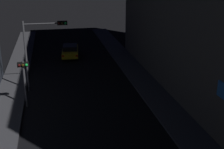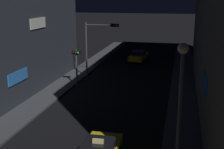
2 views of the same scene
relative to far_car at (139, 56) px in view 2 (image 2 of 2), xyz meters
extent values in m
cube|color=#424247|center=(-5.58, -11.54, -0.66)|extent=(2.33, 53.42, 0.15)
cube|color=#424247|center=(5.87, -11.54, -0.66)|extent=(2.33, 53.42, 0.15)
cube|color=#282D38|center=(-10.36, -15.17, 6.00)|extent=(7.23, 19.48, 13.47)
cube|color=#337FE5|center=(-6.70, -19.06, 1.69)|extent=(0.08, 2.80, 0.90)
cube|color=white|center=(-6.70, -15.17, 5.46)|extent=(0.08, 2.80, 0.90)
cube|color=#337FE5|center=(6.99, -21.21, 2.71)|extent=(0.08, 2.80, 0.90)
cube|color=black|center=(1.73, -26.42, 0.44)|extent=(1.66, 2.04, 0.50)
cylinder|color=black|center=(0.87, -24.89, -0.41)|extent=(0.25, 0.65, 0.64)
cube|color=#F4E08C|center=(1.73, -26.32, 0.79)|extent=(0.57, 0.20, 0.20)
cube|color=yellow|center=(0.00, 0.05, -0.11)|extent=(2.20, 4.55, 0.60)
cube|color=black|center=(-0.01, -0.15, 0.44)|extent=(1.76, 2.12, 0.50)
cube|color=red|center=(-0.95, -2.09, -0.01)|extent=(0.24, 0.08, 0.16)
cube|color=red|center=(0.54, -2.23, -0.01)|extent=(0.24, 0.08, 0.16)
cylinder|color=black|center=(-0.66, 1.48, -0.41)|extent=(0.28, 0.66, 0.64)
cylinder|color=black|center=(0.93, 1.33, -0.41)|extent=(0.28, 0.66, 0.64)
cylinder|color=black|center=(-0.92, -1.23, -0.41)|extent=(0.28, 0.66, 0.64)
cylinder|color=black|center=(0.67, -1.38, -0.41)|extent=(0.28, 0.66, 0.64)
cylinder|color=#47474C|center=(-4.17, -9.63, 2.21)|extent=(0.16, 0.16, 5.88)
cylinder|color=#47474C|center=(-2.64, -9.63, 4.89)|extent=(3.04, 0.10, 0.10)
cube|color=black|center=(-1.12, -9.63, 4.89)|extent=(0.80, 0.28, 0.32)
sphere|color=#3F0C0C|center=(-1.37, -9.80, 4.89)|extent=(0.20, 0.20, 0.20)
sphere|color=#3F2D0C|center=(-1.12, -9.80, 4.89)|extent=(0.20, 0.20, 0.20)
sphere|color=#19E54C|center=(-0.87, -9.80, 4.89)|extent=(0.20, 0.20, 0.20)
cylinder|color=#47474C|center=(-4.17, -12.79, 1.05)|extent=(0.16, 0.16, 3.56)
cube|color=black|center=(-4.17, -12.79, 2.58)|extent=(0.80, 0.28, 0.32)
sphere|color=#3F0C0C|center=(-4.41, -12.96, 2.58)|extent=(0.20, 0.20, 0.20)
sphere|color=#3F2D0C|center=(-4.17, -12.96, 2.58)|extent=(0.20, 0.20, 0.20)
sphere|color=#19E54C|center=(-3.92, -12.96, 2.58)|extent=(0.20, 0.20, 0.20)
cylinder|color=#47474C|center=(5.56, -27.28, 2.46)|extent=(0.16, 0.16, 6.09)
sphere|color=#F4D88C|center=(5.56, -27.28, 5.73)|extent=(0.45, 0.45, 0.45)
camera|label=1|loc=(-2.08, -34.21, 9.13)|focal=48.70mm
camera|label=2|loc=(5.48, -39.50, 7.76)|focal=48.64mm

